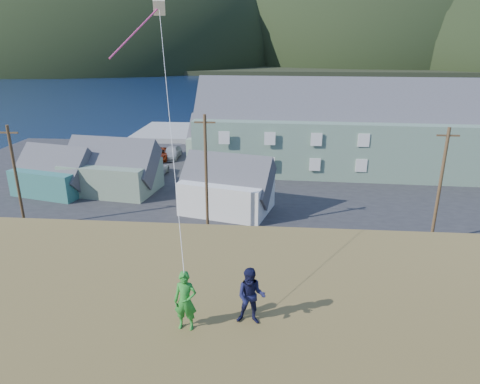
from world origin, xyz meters
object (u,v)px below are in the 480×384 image
lodge (355,129)px  shed_palegreen_near (111,168)px  shed_palegreen_far (233,141)px  kite_flyer_navy (251,296)px  shed_white (227,186)px  kite_flyer_green (185,301)px  wharf (217,133)px  shed_teal (55,172)px

lodge → shed_palegreen_near: (-26.10, -10.17, -2.52)m
shed_palegreen_far → kite_flyer_navy: kite_flyer_navy is taller
shed_white → lodge: bearing=61.3°
kite_flyer_navy → kite_flyer_green: bearing=-164.9°
wharf → shed_white: 33.78m
kite_flyer_green → kite_flyer_navy: bearing=15.4°
lodge → shed_palegreen_far: bearing=172.9°
shed_teal → shed_white: size_ratio=0.94×
shed_palegreen_near → shed_white: shed_palegreen_near is taller
lodge → kite_flyer_green: lodge is taller
shed_palegreen_near → kite_flyer_navy: 34.97m
lodge → kite_flyer_navy: size_ratio=21.99×
lodge → shed_teal: (-31.83, -10.93, -2.85)m
lodge → kite_flyer_green: 42.84m
shed_teal → kite_flyer_green: size_ratio=4.88×
shed_palegreen_far → wharf: bearing=109.9°
lodge → shed_teal: size_ratio=4.41×
wharf → shed_white: size_ratio=2.85×
shed_palegreen_near → kite_flyer_green: kite_flyer_green is taller
wharf → kite_flyer_green: (7.43, -59.74, 7.63)m
lodge → shed_white: lodge is taller
shed_white → kite_flyer_green: (1.91, -26.48, 5.61)m
shed_palegreen_far → kite_flyer_green: 43.90m
wharf → kite_flyer_navy: 60.54m
kite_flyer_green → kite_flyer_navy: 1.84m
shed_palegreen_far → kite_flyer_green: bearing=-80.9°
shed_teal → kite_flyer_green: 36.70m
shed_teal → shed_palegreen_near: bearing=21.7°
shed_palegreen_near → wharf: bearing=84.8°
shed_palegreen_far → shed_palegreen_near: bearing=-126.9°
shed_white → shed_palegreen_far: (-1.20, 16.99, 0.36)m
wharf → shed_palegreen_near: size_ratio=2.58×
lodge → kite_flyer_navy: bearing=-101.7°
shed_palegreen_near → shed_white: (12.45, -4.44, -0.09)m
shed_white → kite_flyer_navy: (3.71, -26.08, 5.59)m
kite_flyer_navy → lodge: bearing=78.8°
shed_teal → kite_flyer_navy: (21.88, -29.75, 5.82)m
wharf → kite_flyer_navy: size_ratio=15.03×
shed_teal → kite_flyer_navy: 37.39m
kite_flyer_navy → shed_palegreen_far: bearing=99.1°
wharf → kite_flyer_navy: bearing=-81.2°
shed_palegreen_near → shed_palegreen_far: 16.86m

